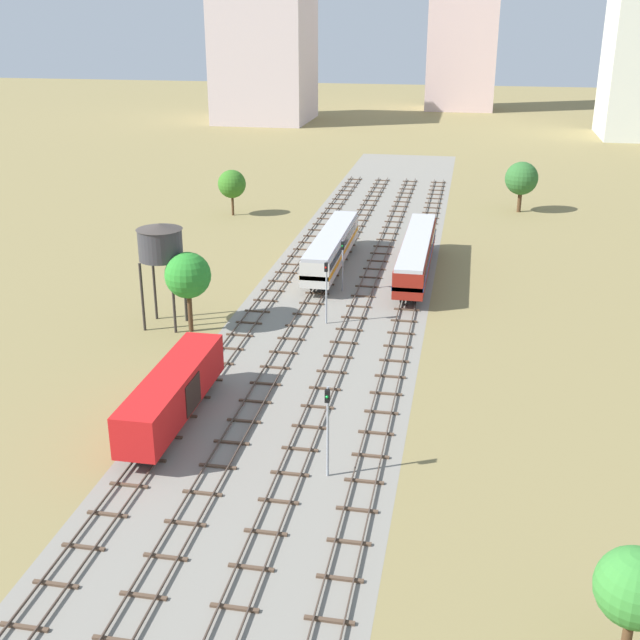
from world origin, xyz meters
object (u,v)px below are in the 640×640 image
object	(u,v)px
freight_boxcar_far_left_nearest	(173,391)
passenger_coach_centre_near	(416,252)
signal_post_near	(326,285)
signal_post_mid	(328,421)
water_tower	(160,243)
signal_post_nearest	(343,259)
diesel_railcar_left_mid	(332,246)

from	to	relation	value
freight_boxcar_far_left_nearest	passenger_coach_centre_near	world-z (taller)	passenger_coach_centre_near
signal_post_near	passenger_coach_centre_near	bearing A→B (deg)	65.89
signal_post_mid	water_tower	bearing A→B (deg)	130.29
passenger_coach_centre_near	signal_post_nearest	distance (m)	9.26
water_tower	signal_post_near	xyz separation A→B (m)	(14.01, 3.05, -3.95)
freight_boxcar_far_left_nearest	signal_post_nearest	world-z (taller)	signal_post_nearest
signal_post_nearest	passenger_coach_centre_near	bearing A→B (deg)	42.11
water_tower	signal_post_near	bearing A→B (deg)	12.28
signal_post_nearest	signal_post_near	bearing A→B (deg)	-90.00
diesel_railcar_left_mid	water_tower	xyz separation A→B (m)	(-11.73, -19.04, 5.04)
passenger_coach_centre_near	signal_post_near	distance (m)	16.80
signal_post_nearest	signal_post_near	xyz separation A→B (m)	(0.00, -9.12, 0.34)
passenger_coach_centre_near	diesel_railcar_left_mid	xyz separation A→B (m)	(-9.13, 0.69, -0.02)
passenger_coach_centre_near	signal_post_mid	xyz separation A→B (m)	(-2.28, -40.26, 1.15)
diesel_railcar_left_mid	signal_post_near	world-z (taller)	signal_post_near
freight_boxcar_far_left_nearest	water_tower	size ratio (longest dim) A/B	1.50
passenger_coach_centre_near	signal_post_mid	size ratio (longest dim) A/B	3.67
signal_post_nearest	signal_post_mid	size ratio (longest dim) A/B	0.88
signal_post_nearest	signal_post_mid	world-z (taller)	signal_post_mid
freight_boxcar_far_left_nearest	passenger_coach_centre_near	xyz separation A→B (m)	(13.69, 35.65, 0.16)
diesel_railcar_left_mid	water_tower	bearing A→B (deg)	-121.63
freight_boxcar_far_left_nearest	water_tower	world-z (taller)	water_tower
water_tower	signal_post_nearest	xyz separation A→B (m)	(14.01, 12.16, -4.29)
diesel_railcar_left_mid	signal_post_nearest	bearing A→B (deg)	-71.64
freight_boxcar_far_left_nearest	signal_post_nearest	bearing A→B (deg)	76.92
diesel_railcar_left_mid	signal_post_near	size ratio (longest dim) A/B	3.50
signal_post_mid	freight_boxcar_far_left_nearest	bearing A→B (deg)	157.96
passenger_coach_centre_near	signal_post_nearest	xyz separation A→B (m)	(-6.85, -6.19, 0.73)
diesel_railcar_left_mid	signal_post_mid	bearing A→B (deg)	-80.51
water_tower	signal_post_nearest	distance (m)	19.04
passenger_coach_centre_near	signal_post_mid	bearing A→B (deg)	-93.24
signal_post_mid	signal_post_nearest	bearing A→B (deg)	97.63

